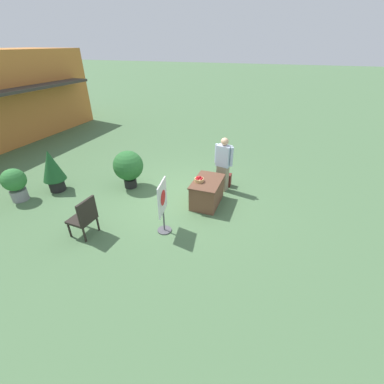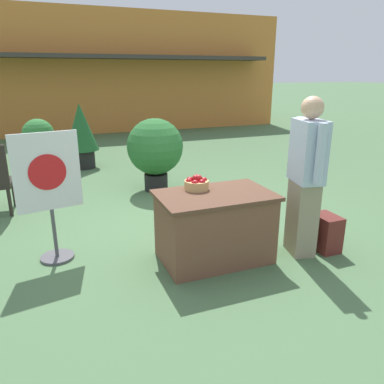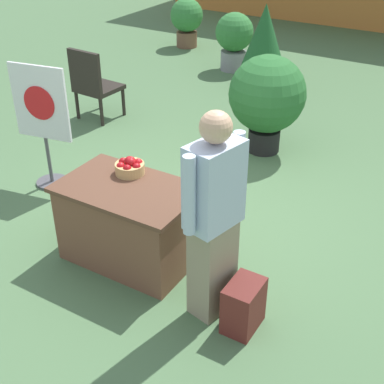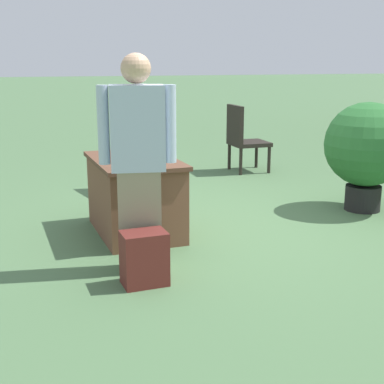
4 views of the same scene
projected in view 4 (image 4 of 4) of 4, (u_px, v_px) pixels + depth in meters
name	position (u px, v px, depth m)	size (l,w,h in m)	color
ground_plane	(222.00, 227.00, 5.57)	(120.00, 120.00, 0.00)	#4C7047
display_table	(135.00, 196.00, 5.29)	(1.22, 0.77, 0.75)	brown
apple_basket	(151.00, 148.00, 5.38)	(0.27, 0.27, 0.16)	tan
person_visitor	(138.00, 163.00, 4.22)	(0.35, 0.60, 1.74)	gray
backpack	(144.00, 258.00, 4.08)	(0.24, 0.34, 0.42)	maroon
poster_board	(149.00, 132.00, 6.88)	(0.67, 0.36, 1.40)	#4C4C51
patio_chair	(243.00, 136.00, 8.23)	(0.58, 0.58, 1.03)	#28231E
potted_plant_far_right	(367.00, 147.00, 6.02)	(0.95, 0.95, 1.24)	black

